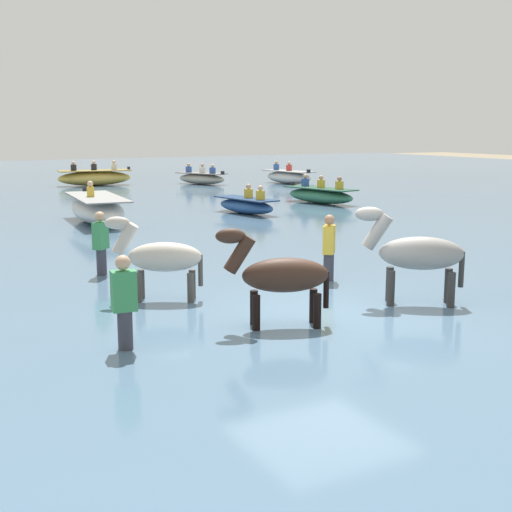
{
  "coord_description": "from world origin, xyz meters",
  "views": [
    {
      "loc": [
        -6.06,
        -8.83,
        3.27
      ],
      "look_at": [
        0.17,
        2.48,
        0.86
      ],
      "focal_mm": 48.61,
      "sensor_mm": 36.0,
      "label": 1
    }
  ],
  "objects_px": {
    "horse_flank_dark_bay": "(281,278)",
    "person_spectator_far": "(329,254)",
    "boat_mid_outer": "(202,178)",
    "boat_distant_west": "(288,177)",
    "boat_far_offshore": "(97,209)",
    "boat_near_port": "(320,195)",
    "person_wading_close": "(125,312)",
    "horse_trailing_pinto": "(161,259)",
    "person_onlooker_right": "(101,250)",
    "boat_near_starboard": "(95,178)",
    "boat_mid_channel": "(246,205)",
    "horse_lead_grey": "(416,256)"
  },
  "relations": [
    {
      "from": "boat_near_port",
      "to": "person_onlooker_right",
      "type": "relative_size",
      "value": 2.08
    },
    {
      "from": "horse_flank_dark_bay",
      "to": "boat_far_offshore",
      "type": "relative_size",
      "value": 0.44
    },
    {
      "from": "boat_mid_outer",
      "to": "boat_mid_channel",
      "type": "bearing_deg",
      "value": -107.47
    },
    {
      "from": "boat_mid_outer",
      "to": "person_wading_close",
      "type": "xyz_separation_m",
      "value": [
        -12.1,
        -24.19,
        0.2
      ]
    },
    {
      "from": "horse_lead_grey",
      "to": "boat_mid_channel",
      "type": "xyz_separation_m",
      "value": [
        3.33,
        12.22,
        -0.54
      ]
    },
    {
      "from": "boat_near_starboard",
      "to": "boat_mid_channel",
      "type": "bearing_deg",
      "value": -84.69
    },
    {
      "from": "boat_mid_outer",
      "to": "horse_flank_dark_bay",
      "type": "bearing_deg",
      "value": -111.89
    },
    {
      "from": "boat_near_port",
      "to": "person_wading_close",
      "type": "height_order",
      "value": "person_wading_close"
    },
    {
      "from": "horse_flank_dark_bay",
      "to": "boat_distant_west",
      "type": "relative_size",
      "value": 0.54
    },
    {
      "from": "boat_mid_outer",
      "to": "person_spectator_far",
      "type": "relative_size",
      "value": 1.84
    },
    {
      "from": "boat_near_starboard",
      "to": "boat_mid_channel",
      "type": "xyz_separation_m",
      "value": [
        1.29,
        -13.86,
        -0.12
      ]
    },
    {
      "from": "horse_trailing_pinto",
      "to": "boat_distant_west",
      "type": "relative_size",
      "value": 0.53
    },
    {
      "from": "boat_distant_west",
      "to": "boat_near_starboard",
      "type": "height_order",
      "value": "boat_near_starboard"
    },
    {
      "from": "horse_trailing_pinto",
      "to": "boat_mid_channel",
      "type": "height_order",
      "value": "horse_trailing_pinto"
    },
    {
      "from": "boat_near_starboard",
      "to": "person_onlooker_right",
      "type": "relative_size",
      "value": 2.31
    },
    {
      "from": "horse_trailing_pinto",
      "to": "person_spectator_far",
      "type": "height_order",
      "value": "horse_trailing_pinto"
    },
    {
      "from": "boat_mid_outer",
      "to": "boat_far_offshore",
      "type": "bearing_deg",
      "value": -126.98
    },
    {
      "from": "boat_distant_west",
      "to": "boat_near_starboard",
      "type": "relative_size",
      "value": 0.9
    },
    {
      "from": "boat_far_offshore",
      "to": "boat_mid_channel",
      "type": "distance_m",
      "value": 5.12
    },
    {
      "from": "boat_far_offshore",
      "to": "boat_mid_channel",
      "type": "relative_size",
      "value": 1.49
    },
    {
      "from": "boat_mid_channel",
      "to": "person_spectator_far",
      "type": "relative_size",
      "value": 1.71
    },
    {
      "from": "horse_flank_dark_bay",
      "to": "person_spectator_far",
      "type": "bearing_deg",
      "value": 42.84
    },
    {
      "from": "horse_trailing_pinto",
      "to": "person_onlooker_right",
      "type": "height_order",
      "value": "horse_trailing_pinto"
    },
    {
      "from": "boat_mid_outer",
      "to": "person_spectator_far",
      "type": "distance_m",
      "value": 23.21
    },
    {
      "from": "boat_distant_west",
      "to": "person_onlooker_right",
      "type": "xyz_separation_m",
      "value": [
        -15.14,
        -17.59,
        0.17
      ]
    },
    {
      "from": "horse_lead_grey",
      "to": "horse_flank_dark_bay",
      "type": "bearing_deg",
      "value": -178.85
    },
    {
      "from": "horse_lead_grey",
      "to": "boat_near_starboard",
      "type": "height_order",
      "value": "horse_lead_grey"
    },
    {
      "from": "boat_far_offshore",
      "to": "boat_mid_channel",
      "type": "bearing_deg",
      "value": -2.07
    },
    {
      "from": "horse_lead_grey",
      "to": "boat_near_port",
      "type": "relative_size",
      "value": 0.58
    },
    {
      "from": "person_onlooker_right",
      "to": "boat_mid_channel",
      "type": "bearing_deg",
      "value": 45.76
    },
    {
      "from": "horse_flank_dark_bay",
      "to": "boat_near_starboard",
      "type": "distance_m",
      "value": 26.55
    },
    {
      "from": "horse_lead_grey",
      "to": "horse_flank_dark_bay",
      "type": "relative_size",
      "value": 1.08
    },
    {
      "from": "horse_lead_grey",
      "to": "person_onlooker_right",
      "type": "height_order",
      "value": "horse_lead_grey"
    },
    {
      "from": "boat_mid_outer",
      "to": "person_spectator_far",
      "type": "bearing_deg",
      "value": -108.41
    },
    {
      "from": "person_onlooker_right",
      "to": "boat_near_starboard",
      "type": "bearing_deg",
      "value": 74.39
    },
    {
      "from": "boat_near_port",
      "to": "boat_far_offshore",
      "type": "relative_size",
      "value": 0.81
    },
    {
      "from": "horse_trailing_pinto",
      "to": "boat_mid_outer",
      "type": "distance_m",
      "value": 24.41
    },
    {
      "from": "horse_trailing_pinto",
      "to": "boat_mid_outer",
      "type": "height_order",
      "value": "horse_trailing_pinto"
    },
    {
      "from": "boat_mid_channel",
      "to": "person_wading_close",
      "type": "distance_m",
      "value": 14.78
    },
    {
      "from": "boat_mid_outer",
      "to": "horse_lead_grey",
      "type": "bearing_deg",
      "value": -106.35
    },
    {
      "from": "horse_flank_dark_bay",
      "to": "boat_far_offshore",
      "type": "distance_m",
      "value": 12.5
    },
    {
      "from": "horse_trailing_pinto",
      "to": "person_wading_close",
      "type": "xyz_separation_m",
      "value": [
        -1.39,
        -2.27,
        -0.19
      ]
    },
    {
      "from": "boat_near_starboard",
      "to": "person_wading_close",
      "type": "height_order",
      "value": "person_wading_close"
    },
    {
      "from": "boat_mid_outer",
      "to": "boat_distant_west",
      "type": "xyz_separation_m",
      "value": [
        4.14,
        -1.83,
        0.03
      ]
    },
    {
      "from": "boat_distant_west",
      "to": "boat_near_port",
      "type": "bearing_deg",
      "value": -114.08
    },
    {
      "from": "person_onlooker_right",
      "to": "horse_flank_dark_bay",
      "type": "bearing_deg",
      "value": -75.39
    },
    {
      "from": "horse_lead_grey",
      "to": "person_onlooker_right",
      "type": "bearing_deg",
      "value": 129.18
    },
    {
      "from": "person_wading_close",
      "to": "boat_near_starboard",
      "type": "bearing_deg",
      "value": 74.88
    },
    {
      "from": "boat_near_port",
      "to": "horse_flank_dark_bay",
      "type": "bearing_deg",
      "value": -126.03
    },
    {
      "from": "horse_flank_dark_bay",
      "to": "person_spectator_far",
      "type": "xyz_separation_m",
      "value": [
        2.42,
        2.24,
        -0.22
      ]
    }
  ]
}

